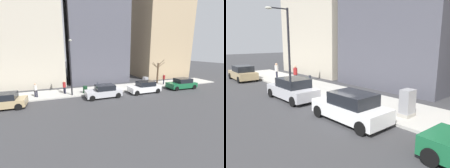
% 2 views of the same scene
% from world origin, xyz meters
% --- Properties ---
extents(ground_plane, '(120.00, 120.00, 0.00)m').
position_xyz_m(ground_plane, '(0.00, 0.00, 0.00)').
color(ground_plane, '#38383A').
extents(sidewalk, '(4.00, 36.00, 0.15)m').
position_xyz_m(sidewalk, '(2.00, 0.00, 0.07)').
color(sidewalk, '#B2AFA8').
rests_on(sidewalk, ground).
extents(parked_car_white, '(1.94, 4.21, 1.52)m').
position_xyz_m(parked_car_white, '(-1.14, -3.16, 0.74)').
color(parked_car_white, white).
rests_on(parked_car_white, ground).
extents(parked_car_silver, '(1.94, 4.21, 1.52)m').
position_xyz_m(parked_car_silver, '(-1.23, 2.51, 0.74)').
color(parked_car_silver, '#B7B7BC').
rests_on(parked_car_silver, ground).
extents(parked_car_tan, '(2.01, 4.24, 1.52)m').
position_xyz_m(parked_car_tan, '(-1.25, 12.68, 0.74)').
color(parked_car_tan, tan).
rests_on(parked_car_tan, ground).
extents(parking_meter, '(0.14, 0.10, 1.35)m').
position_xyz_m(parking_meter, '(0.45, 2.84, 0.98)').
color(parking_meter, slate).
rests_on(parking_meter, sidewalk).
extents(utility_box, '(0.83, 0.61, 1.43)m').
position_xyz_m(utility_box, '(1.30, -4.84, 0.85)').
color(utility_box, '#A8A399').
rests_on(utility_box, sidewalk).
extents(streetlamp, '(1.97, 0.32, 6.50)m').
position_xyz_m(streetlamp, '(0.28, 6.02, 4.02)').
color(streetlamp, black).
rests_on(streetlamp, sidewalk).
extents(trash_bin, '(0.56, 0.56, 0.90)m').
position_xyz_m(trash_bin, '(0.90, 4.34, 0.60)').
color(trash_bin, '#14381E').
rests_on(trash_bin, sidewalk).
extents(pedestrian_midblock, '(0.37, 0.36, 1.66)m').
position_xyz_m(pedestrian_midblock, '(1.54, 6.82, 1.09)').
color(pedestrian_midblock, '#1E1E2D').
rests_on(pedestrian_midblock, sidewalk).
extents(pedestrian_far_corner, '(0.36, 0.37, 1.66)m').
position_xyz_m(pedestrian_far_corner, '(1.24, 10.04, 1.09)').
color(pedestrian_far_corner, '#1E1E2D').
rests_on(pedestrian_far_corner, sidewalk).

